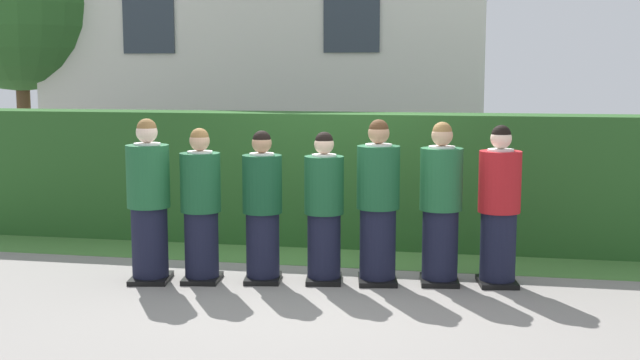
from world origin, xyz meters
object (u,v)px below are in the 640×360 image
student_front_row_0 (149,204)px  student_front_row_3 (324,211)px  student_front_row_1 (201,209)px  student_front_row_4 (378,206)px  student_front_row_2 (262,210)px  student_front_row_5 (441,207)px  student_in_red_blazer (499,209)px

student_front_row_0 → student_front_row_3: 1.78m
student_front_row_1 → student_front_row_4: bearing=9.1°
student_front_row_0 → student_front_row_2: 1.15m
student_front_row_3 → student_front_row_4: 0.55m
student_front_row_1 → student_front_row_3: bearing=9.9°
student_front_row_0 → student_front_row_1: 0.53m
student_front_row_3 → student_front_row_4: student_front_row_4 is taller
student_front_row_0 → student_front_row_1: (0.52, 0.10, -0.05)m
student_front_row_3 → student_front_row_5: student_front_row_5 is taller
student_front_row_2 → student_front_row_3: size_ratio=1.01×
student_front_row_1 → student_front_row_2: bearing=10.9°
student_front_row_4 → student_in_red_blazer: bearing=7.2°
student_front_row_1 → student_front_row_3: (1.23, 0.21, -0.02)m
student_front_row_5 → student_front_row_3: bearing=-171.5°
student_front_row_1 → student_front_row_5: bearing=9.2°
student_front_row_2 → student_front_row_3: bearing=8.8°
student_front_row_0 → student_front_row_5: 2.95m
student_front_row_0 → student_front_row_3: size_ratio=1.09×
student_front_row_1 → student_front_row_5: 2.42m
student_front_row_3 → student_in_red_blazer: student_in_red_blazer is taller
student_front_row_5 → student_front_row_2: bearing=-171.4°
student_front_row_5 → student_in_red_blazer: bearing=4.9°
student_front_row_3 → student_front_row_5: (1.16, 0.17, 0.05)m
student_front_row_4 → student_front_row_5: size_ratio=1.01×
student_in_red_blazer → student_front_row_3: bearing=-172.7°
student_front_row_2 → student_in_red_blazer: 2.37m
student_front_row_1 → student_front_row_4: (1.77, 0.28, 0.04)m
student_front_row_0 → student_in_red_blazer: (3.48, 0.53, -0.03)m
student_front_row_2 → student_front_row_0: bearing=-169.1°
student_front_row_2 → student_front_row_3: 0.63m
student_front_row_4 → student_front_row_5: 0.63m
student_front_row_2 → student_front_row_4: (1.16, 0.17, 0.06)m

